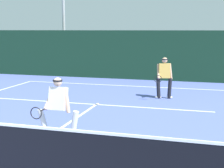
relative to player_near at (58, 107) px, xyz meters
The scene contains 8 objects.
court_line_baseline_far 8.57m from the player_near, 92.85° to the left, with size 10.36×0.10×0.01m, color white.
court_line_service 4.30m from the player_near, 95.78° to the left, with size 8.44×0.10×0.01m, color white.
court_line_centre 1.55m from the player_near, 109.30° to the left, with size 0.10×6.40×0.01m, color white.
player_near is the anchor object (origin of this frame).
player_far 6.26m from the player_near, 72.94° to the left, with size 0.72×0.86×1.66m.
tennis_ball 7.26m from the player_near, 113.56° to the left, with size 0.07×0.07×0.07m, color #D1E033.
back_fence_windscreen 10.77m from the player_near, 92.25° to the left, with size 22.78×0.12×2.70m, color #153422.
light_pole 14.16m from the player_near, 113.24° to the left, with size 0.55×0.44×7.10m.
Camera 1 is at (3.88, -5.30, 2.76)m, focal length 53.65 mm.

